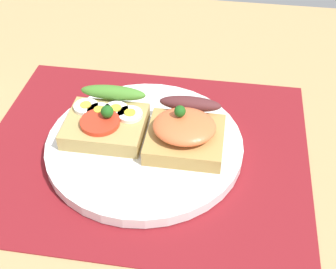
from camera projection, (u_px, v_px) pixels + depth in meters
ground_plane at (145, 160)px, 58.81cm from camera, size 120.00×90.00×3.20cm
placemat at (145, 150)px, 57.65cm from camera, size 41.28×33.70×0.30cm
plate at (145, 145)px, 57.07cm from camera, size 24.79×24.79×1.44cm
sandwich_egg_tomato at (107, 120)px, 57.30cm from camera, size 9.92×9.84×4.29cm
sandwich_salmon at (185, 130)px, 55.06cm from camera, size 9.33×10.09×5.56cm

